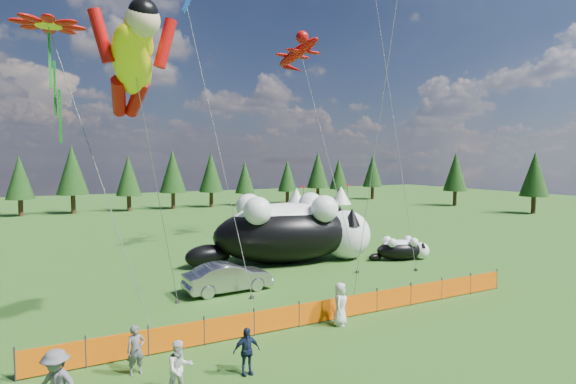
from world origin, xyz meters
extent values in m
plane|color=#103609|center=(0.00, 0.00, 0.00)|extent=(160.00, 160.00, 0.00)
cylinder|color=#262626|center=(-11.00, -3.00, 0.55)|extent=(0.06, 0.06, 1.10)
cylinder|color=#262626|center=(-9.00, -3.00, 0.55)|extent=(0.06, 0.06, 1.10)
cylinder|color=#262626|center=(-7.00, -3.00, 0.55)|extent=(0.06, 0.06, 1.10)
cylinder|color=#262626|center=(-5.00, -3.00, 0.55)|extent=(0.06, 0.06, 1.10)
cylinder|color=#262626|center=(-3.00, -3.00, 0.55)|extent=(0.06, 0.06, 1.10)
cylinder|color=#262626|center=(-1.00, -3.00, 0.55)|extent=(0.06, 0.06, 1.10)
cylinder|color=#262626|center=(1.00, -3.00, 0.55)|extent=(0.06, 0.06, 1.10)
cylinder|color=#262626|center=(3.00, -3.00, 0.55)|extent=(0.06, 0.06, 1.10)
cylinder|color=#262626|center=(5.00, -3.00, 0.55)|extent=(0.06, 0.06, 1.10)
cylinder|color=#262626|center=(7.00, -3.00, 0.55)|extent=(0.06, 0.06, 1.10)
cylinder|color=#262626|center=(9.00, -3.00, 0.55)|extent=(0.06, 0.06, 1.10)
cylinder|color=#262626|center=(11.00, -3.00, 0.55)|extent=(0.06, 0.06, 1.10)
cube|color=#EC5904|center=(-10.00, -3.00, 0.50)|extent=(2.00, 0.04, 0.90)
cube|color=#EC5904|center=(-8.00, -3.00, 0.50)|extent=(2.00, 0.04, 0.90)
cube|color=#EC5904|center=(-6.00, -3.00, 0.50)|extent=(2.00, 0.04, 0.90)
cube|color=#EC5904|center=(-4.00, -3.00, 0.50)|extent=(2.00, 0.04, 0.90)
cube|color=#EC5904|center=(-2.00, -3.00, 0.50)|extent=(2.00, 0.04, 0.90)
cube|color=#EC5904|center=(0.00, -3.00, 0.50)|extent=(2.00, 0.04, 0.90)
cube|color=#EC5904|center=(2.00, -3.00, 0.50)|extent=(2.00, 0.04, 0.90)
cube|color=#EC5904|center=(4.00, -3.00, 0.50)|extent=(2.00, 0.04, 0.90)
cube|color=#EC5904|center=(6.00, -3.00, 0.50)|extent=(2.00, 0.04, 0.90)
cube|color=#EC5904|center=(8.00, -3.00, 0.50)|extent=(2.00, 0.04, 0.90)
cube|color=#EC5904|center=(10.00, -3.00, 0.50)|extent=(2.00, 0.04, 0.90)
ellipsoid|color=black|center=(3.72, 7.70, 1.90)|extent=(10.20, 6.19, 3.81)
ellipsoid|color=white|center=(3.72, 7.70, 2.86)|extent=(7.67, 4.49, 2.33)
sphere|color=white|center=(8.08, 6.85, 1.69)|extent=(3.39, 3.39, 3.39)
sphere|color=#DF565B|center=(9.50, 6.58, 1.69)|extent=(0.47, 0.47, 0.47)
ellipsoid|color=black|center=(-1.26, 8.68, 0.74)|extent=(3.19, 2.02, 1.48)
cone|color=black|center=(7.89, 5.86, 3.05)|extent=(1.18, 1.18, 1.18)
cone|color=black|center=(8.28, 7.85, 3.05)|extent=(1.18, 1.18, 1.18)
sphere|color=white|center=(6.27, 8.61, 3.70)|extent=(1.78, 1.78, 1.78)
sphere|color=white|center=(5.74, 5.91, 3.70)|extent=(1.78, 1.78, 1.78)
sphere|color=white|center=(1.91, 9.46, 3.70)|extent=(1.78, 1.78, 1.78)
sphere|color=white|center=(1.38, 6.76, 3.70)|extent=(1.78, 1.78, 1.78)
ellipsoid|color=black|center=(11.18, 4.83, 0.66)|extent=(3.61, 2.46, 1.32)
ellipsoid|color=white|center=(11.18, 4.83, 0.99)|extent=(2.71, 1.80, 0.81)
sphere|color=white|center=(12.65, 4.36, 0.59)|extent=(1.17, 1.17, 1.17)
sphere|color=#DF565B|center=(13.12, 4.21, 0.59)|extent=(0.16, 0.16, 0.16)
ellipsoid|color=black|center=(9.50, 5.36, 0.26)|extent=(1.13, 0.80, 0.51)
cone|color=black|center=(12.54, 4.03, 1.06)|extent=(0.41, 0.41, 0.41)
cone|color=black|center=(12.75, 4.70, 1.06)|extent=(0.41, 0.41, 0.41)
sphere|color=white|center=(12.09, 5.04, 1.28)|extent=(0.62, 0.62, 0.62)
sphere|color=white|center=(11.80, 4.13, 1.28)|extent=(0.62, 0.62, 0.62)
sphere|color=white|center=(10.62, 5.50, 1.28)|extent=(0.62, 0.62, 0.62)
sphere|color=white|center=(10.34, 4.59, 1.28)|extent=(0.62, 0.62, 0.62)
imported|color=#AEAEB3|center=(-1.89, 3.05, 0.76)|extent=(4.68, 1.86, 1.51)
imported|color=#59595E|center=(-7.60, -4.20, 0.79)|extent=(0.61, 0.44, 1.58)
imported|color=silver|center=(-6.68, -6.21, 0.83)|extent=(0.86, 0.57, 1.66)
imported|color=#15213B|center=(-4.46, -5.83, 0.76)|extent=(0.91, 0.49, 1.53)
imported|color=silver|center=(0.62, -3.60, 0.90)|extent=(1.03, 1.01, 1.79)
cylinder|color=#595959|center=(-5.95, 0.11, 5.19)|extent=(0.03, 0.03, 11.33)
cube|color=#262626|center=(-4.71, 2.37, 0.08)|extent=(0.15, 0.15, 0.16)
cylinder|color=#595959|center=(7.07, 8.19, 7.80)|extent=(0.03, 0.03, 18.41)
cube|color=#262626|center=(6.38, 3.13, 0.08)|extent=(0.15, 0.15, 0.16)
cylinder|color=#595959|center=(-8.20, -0.86, 6.07)|extent=(0.03, 0.03, 12.71)
cube|color=#262626|center=(-6.64, -2.58, 0.08)|extent=(0.15, 0.15, 0.16)
cube|color=#167E23|center=(-9.76, 0.86, 9.60)|extent=(0.19, 0.19, 4.21)
cylinder|color=#595959|center=(-2.22, 3.56, 7.68)|extent=(0.03, 0.03, 15.79)
cube|color=#262626|center=(-1.27, 1.37, 0.08)|extent=(0.15, 0.15, 0.16)
cylinder|color=#595959|center=(10.48, 5.46, 12.05)|extent=(0.03, 0.03, 24.86)
cube|color=#262626|center=(9.93, 1.91, 0.08)|extent=(0.15, 0.15, 0.16)
cylinder|color=#595959|center=(3.98, -1.52, 7.51)|extent=(0.03, 0.03, 14.89)
cube|color=#262626|center=(2.89, -1.35, 0.08)|extent=(0.15, 0.15, 0.16)
camera|label=1|loc=(-9.64, -18.81, 6.83)|focal=28.00mm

